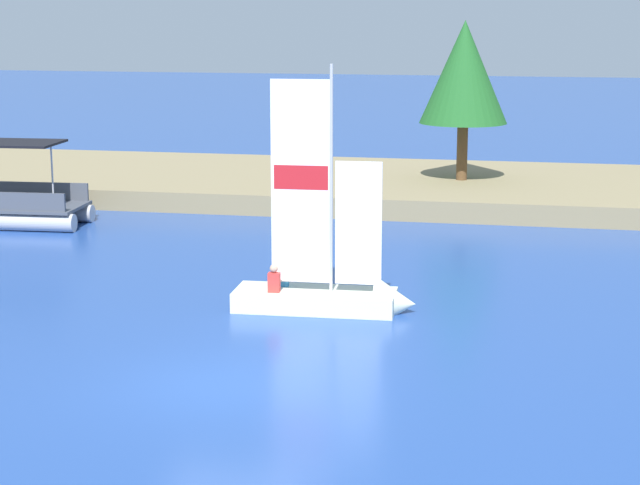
# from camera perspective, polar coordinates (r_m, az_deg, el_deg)

# --- Properties ---
(ground_plane) EXTENTS (200.00, 200.00, 0.00)m
(ground_plane) POSITION_cam_1_polar(r_m,az_deg,el_deg) (22.06, -4.94, -7.21)
(ground_plane) COLOR #234793
(shore_bank) EXTENTS (80.00, 10.66, 0.73)m
(shore_bank) POSITION_cam_1_polar(r_m,az_deg,el_deg) (43.71, 3.46, 2.88)
(shore_bank) COLOR #897A56
(shore_bank) RESTS_ON ground
(shoreline_tree_midleft) EXTENTS (3.30, 3.30, 5.97)m
(shoreline_tree_midleft) POSITION_cam_1_polar(r_m,az_deg,el_deg) (42.70, 7.32, 8.54)
(shoreline_tree_midleft) COLOR brown
(shoreline_tree_midleft) RESTS_ON shore_bank
(wooden_dock) EXTENTS (1.86, 4.33, 0.50)m
(wooden_dock) POSITION_cam_1_polar(r_m,az_deg,el_deg) (40.93, -15.86, 1.66)
(wooden_dock) COLOR brown
(wooden_dock) RESTS_ON ground
(sailboat) EXTENTS (4.43, 1.56, 6.29)m
(sailboat) POSITION_cam_1_polar(r_m,az_deg,el_deg) (27.06, 1.11, -2.53)
(sailboat) COLOR silver
(sailboat) RESTS_ON ground
(pontoon_boat) EXTENTS (5.20, 2.64, 2.81)m
(pontoon_boat) POSITION_cam_1_polar(r_m,az_deg,el_deg) (38.99, -15.43, 1.84)
(pontoon_boat) COLOR #B2B2B7
(pontoon_boat) RESTS_ON ground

